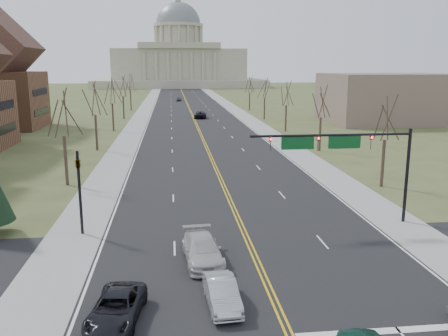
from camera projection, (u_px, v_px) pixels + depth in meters
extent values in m
plane|color=#3F4D26|center=(285.00, 325.00, 21.90)|extent=(600.00, 600.00, 0.00)
cube|color=black|center=(190.00, 109.00, 128.70)|extent=(20.00, 380.00, 0.01)
cube|color=black|center=(261.00, 270.00, 27.72)|extent=(120.00, 14.00, 0.01)
cube|color=gray|center=(145.00, 109.00, 127.40)|extent=(4.00, 380.00, 0.03)
cube|color=gray|center=(233.00, 109.00, 130.00)|extent=(4.00, 380.00, 0.03)
cube|color=gold|center=(190.00, 109.00, 128.70)|extent=(0.42, 380.00, 0.01)
cube|color=silver|center=(153.00, 109.00, 127.64)|extent=(0.15, 380.00, 0.01)
cube|color=silver|center=(225.00, 109.00, 129.76)|extent=(0.15, 380.00, 0.01)
cube|color=silver|center=(398.00, 330.00, 21.46)|extent=(9.50, 0.50, 0.01)
cube|color=#B7B298|center=(179.00, 83.00, 264.21)|extent=(90.00, 60.00, 4.00)
cube|color=#B7B298|center=(179.00, 64.00, 262.08)|extent=(70.00, 40.00, 16.00)
cube|color=#B7B298|center=(179.00, 45.00, 240.15)|extent=(42.00, 3.00, 3.00)
cylinder|color=#B7B298|center=(179.00, 38.00, 259.09)|extent=(24.00, 24.00, 12.00)
cylinder|color=#B7B298|center=(178.00, 25.00, 257.64)|extent=(27.00, 27.00, 1.60)
ellipsoid|color=slate|center=(178.00, 24.00, 257.47)|extent=(24.00, 24.00, 22.80)
cylinder|color=black|center=(407.00, 176.00, 35.59)|extent=(0.24, 0.24, 7.20)
cylinder|color=black|center=(332.00, 135.00, 34.26)|extent=(12.00, 0.18, 0.18)
imported|color=black|center=(371.00, 142.00, 34.70)|extent=(0.35, 0.40, 1.10)
sphere|color=#FF0C0C|center=(372.00, 137.00, 34.48)|extent=(0.18, 0.18, 0.18)
imported|color=black|center=(318.00, 143.00, 34.27)|extent=(0.35, 0.40, 1.10)
sphere|color=#FF0C0C|center=(319.00, 138.00, 34.05)|extent=(0.18, 0.18, 0.18)
imported|color=black|center=(270.00, 144.00, 33.89)|extent=(0.35, 0.40, 1.10)
sphere|color=#FF0C0C|center=(271.00, 139.00, 33.67)|extent=(0.18, 0.18, 0.18)
cube|color=#0C4C1E|center=(344.00, 142.00, 34.48)|extent=(2.40, 0.12, 0.90)
cube|color=#0C4C1E|center=(298.00, 143.00, 34.11)|extent=(2.40, 0.12, 0.90)
cylinder|color=black|center=(80.00, 193.00, 33.12)|extent=(0.20, 0.20, 6.00)
imported|color=black|center=(78.00, 162.00, 32.65)|extent=(0.32, 0.36, 0.99)
cylinder|color=#3D2F24|center=(383.00, 163.00, 46.38)|extent=(0.32, 0.32, 4.68)
cylinder|color=#3D2F24|center=(66.00, 161.00, 46.88)|extent=(0.32, 0.32, 4.95)
cylinder|color=#3D2F24|center=(320.00, 134.00, 65.80)|extent=(0.32, 0.32, 4.68)
cylinder|color=#3D2F24|center=(96.00, 133.00, 66.30)|extent=(0.32, 0.32, 4.95)
cylinder|color=#3D2F24|center=(286.00, 118.00, 85.22)|extent=(0.32, 0.32, 4.68)
cylinder|color=#3D2F24|center=(113.00, 117.00, 85.72)|extent=(0.32, 0.32, 4.95)
cylinder|color=#3D2F24|center=(264.00, 108.00, 104.64)|extent=(0.32, 0.32, 4.68)
cylinder|color=#3D2F24|center=(124.00, 108.00, 105.14)|extent=(0.32, 0.32, 4.95)
cylinder|color=#3D2F24|center=(250.00, 102.00, 124.06)|extent=(0.32, 0.32, 4.68)
cylinder|color=#3D2F24|center=(131.00, 101.00, 124.56)|extent=(0.32, 0.32, 4.95)
cube|color=black|center=(4.00, 130.00, 66.76)|extent=(0.10, 9.80, 1.20)
cube|color=black|center=(2.00, 106.00, 66.05)|extent=(0.10, 9.80, 1.20)
cube|color=black|center=(42.00, 111.00, 89.89)|extent=(0.10, 9.80, 1.20)
cube|color=black|center=(40.00, 92.00, 89.10)|extent=(0.10, 9.80, 1.20)
cube|color=#745F52|center=(387.00, 98.00, 98.96)|extent=(25.00, 20.00, 10.00)
imported|color=#AEB1B7|center=(222.00, 293.00, 23.51)|extent=(1.72, 4.21, 1.36)
imported|color=black|center=(116.00, 308.00, 22.08)|extent=(2.83, 5.02, 1.32)
imported|color=#B4B4B4|center=(202.00, 250.00, 28.76)|extent=(2.59, 5.49, 1.55)
imported|color=black|center=(200.00, 114.00, 106.99)|extent=(3.13, 5.88, 1.57)
imported|color=#424348|center=(179.00, 99.00, 157.24)|extent=(1.77, 3.98, 1.33)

